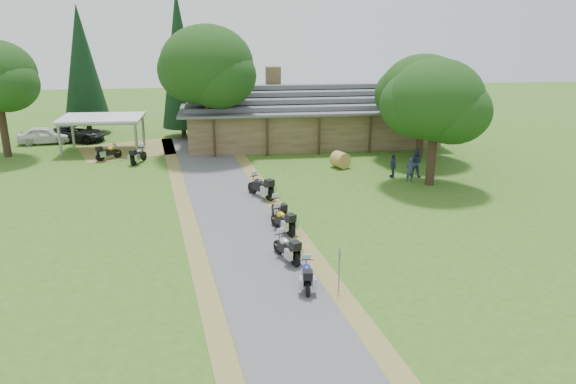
{
  "coord_description": "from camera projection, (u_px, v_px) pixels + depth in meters",
  "views": [
    {
      "loc": [
        -1.4,
        -22.19,
        10.76
      ],
      "look_at": [
        1.93,
        5.58,
        1.6
      ],
      "focal_mm": 35.0,
      "sensor_mm": 36.0,
      "label": 1
    }
  ],
  "objects": [
    {
      "name": "ground",
      "position": [
        259.0,
        268.0,
        24.45
      ],
      "size": [
        120.0,
        120.0,
        0.0
      ],
      "primitive_type": "plane",
      "color": "#385718",
      "rests_on": "ground"
    },
    {
      "name": "motorcycle_carport_a",
      "position": [
        109.0,
        151.0,
        41.83
      ],
      "size": [
        1.81,
        1.63,
        1.26
      ],
      "primitive_type": null,
      "rotation": [
        0.0,
        0.0,
        0.68
      ],
      "color": "#D08A03",
      "rests_on": "ground"
    },
    {
      "name": "oak_lodge_right",
      "position": [
        423.0,
        105.0,
        41.1
      ],
      "size": [
        6.39,
        6.39,
        8.07
      ],
      "primitive_type": null,
      "color": "#13330F",
      "rests_on": "ground"
    },
    {
      "name": "sign_post",
      "position": [
        339.0,
        270.0,
        22.19
      ],
      "size": [
        0.33,
        0.06,
        1.86
      ],
      "primitive_type": null,
      "color": "gray",
      "rests_on": "ground"
    },
    {
      "name": "cedar_near",
      "position": [
        180.0,
        65.0,
        47.6
      ],
      "size": [
        3.52,
        3.52,
        12.36
      ],
      "primitive_type": "cone",
      "color": "black",
      "rests_on": "ground"
    },
    {
      "name": "person_b",
      "position": [
        416.0,
        160.0,
        37.53
      ],
      "size": [
        0.78,
        0.74,
        2.23
      ],
      "primitive_type": "imported",
      "rotation": [
        0.0,
        0.0,
        2.51
      ],
      "color": "#2E3A56",
      "rests_on": "ground"
    },
    {
      "name": "car_white_sedan",
      "position": [
        45.0,
        133.0,
        46.75
      ],
      "size": [
        2.85,
        5.64,
        1.81
      ],
      "primitive_type": "imported",
      "rotation": [
        0.0,
        0.0,
        1.68
      ],
      "color": "white",
      "rests_on": "ground"
    },
    {
      "name": "motorcycle_row_a",
      "position": [
        307.0,
        274.0,
        22.54
      ],
      "size": [
        0.77,
        1.84,
        1.22
      ],
      "primitive_type": null,
      "rotation": [
        0.0,
        0.0,
        1.47
      ],
      "color": "navy",
      "rests_on": "ground"
    },
    {
      "name": "oak_driveway",
      "position": [
        435.0,
        117.0,
        34.69
      ],
      "size": [
        5.95,
        5.95,
        8.79
      ],
      "primitive_type": null,
      "color": "#13330F",
      "rests_on": "ground"
    },
    {
      "name": "carport",
      "position": [
        103.0,
        134.0,
        44.23
      ],
      "size": [
        6.39,
        4.35,
        2.72
      ],
      "primitive_type": null,
      "rotation": [
        0.0,
        0.0,
        -0.03
      ],
      "color": "silver",
      "rests_on": "ground"
    },
    {
      "name": "person_c",
      "position": [
        393.0,
        163.0,
        37.4
      ],
      "size": [
        0.4,
        0.54,
        1.88
      ],
      "primitive_type": "imported",
      "rotation": [
        0.0,
        0.0,
        4.73
      ],
      "color": "#2E3A56",
      "rests_on": "ground"
    },
    {
      "name": "lodge",
      "position": [
        310.0,
        113.0,
        47.01
      ],
      "size": [
        21.4,
        9.4,
        4.9
      ],
      "primitive_type": null,
      "color": "brown",
      "rests_on": "ground"
    },
    {
      "name": "motorcycle_row_b",
      "position": [
        287.0,
        246.0,
        25.01
      ],
      "size": [
        1.35,
        2.03,
        1.33
      ],
      "primitive_type": null,
      "rotation": [
        0.0,
        0.0,
        1.98
      ],
      "color": "#999BA1",
      "rests_on": "ground"
    },
    {
      "name": "oak_lodge_left",
      "position": [
        207.0,
        83.0,
        42.07
      ],
      "size": [
        6.98,
        6.98,
        10.95
      ],
      "primitive_type": null,
      "color": "#13330F",
      "rests_on": "ground"
    },
    {
      "name": "motorcycle_carport_b",
      "position": [
        138.0,
        154.0,
        40.9
      ],
      "size": [
        1.28,
        2.0,
        1.3
      ],
      "primitive_type": null,
      "rotation": [
        0.0,
        0.0,
        1.19
      ],
      "color": "slate",
      "rests_on": "ground"
    },
    {
      "name": "person_a",
      "position": [
        410.0,
        167.0,
        36.46
      ],
      "size": [
        0.56,
        0.42,
        1.87
      ],
      "primitive_type": "imported",
      "rotation": [
        0.0,
        0.0,
        3.22
      ],
      "color": "#2E3A56",
      "rests_on": "ground"
    },
    {
      "name": "motorcycle_row_e",
      "position": [
        261.0,
        186.0,
        33.41
      ],
      "size": [
        1.75,
        2.16,
        1.46
      ],
      "primitive_type": null,
      "rotation": [
        0.0,
        0.0,
        2.15
      ],
      "color": "black",
      "rests_on": "ground"
    },
    {
      "name": "cedar_far",
      "position": [
        83.0,
        70.0,
        49.15
      ],
      "size": [
        4.01,
        4.01,
        11.22
      ],
      "primitive_type": "cone",
      "color": "black",
      "rests_on": "ground"
    },
    {
      "name": "driveway",
      "position": [
        244.0,
        234.0,
        28.17
      ],
      "size": [
        51.95,
        51.95,
        0.0
      ],
      "primitive_type": "plane",
      "rotation": [
        0.0,
        0.0,
        0.14
      ],
      "color": "#48484A",
      "rests_on": "ground"
    },
    {
      "name": "car_dark_suv",
      "position": [
        76.0,
        129.0,
        47.49
      ],
      "size": [
        3.54,
        5.72,
        2.04
      ],
      "primitive_type": "imported",
      "rotation": [
        0.0,
        0.0,
        1.31
      ],
      "color": "black",
      "rests_on": "ground"
    },
    {
      "name": "motorcycle_row_d",
      "position": [
        278.0,
        209.0,
        29.81
      ],
      "size": [
        1.0,
        1.98,
        1.29
      ],
      "primitive_type": null,
      "rotation": [
        0.0,
        0.0,
        1.78
      ],
      "color": "#B73C1E",
      "rests_on": "ground"
    },
    {
      "name": "hay_bale",
      "position": [
        340.0,
        160.0,
        39.73
      ],
      "size": [
        1.47,
        1.43,
        1.14
      ],
      "primitive_type": "cylinder",
      "rotation": [
        1.57,
        0.0,
        0.44
      ],
      "color": "#A5853C",
      "rests_on": "ground"
    },
    {
      "name": "motorcycle_row_c",
      "position": [
        283.0,
        219.0,
        28.22
      ],
      "size": [
        1.39,
        2.05,
        1.34
      ],
      "primitive_type": null,
      "rotation": [
        0.0,
        0.0,
        1.99
      ],
      "color": "#C69000",
      "rests_on": "ground"
    }
  ]
}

